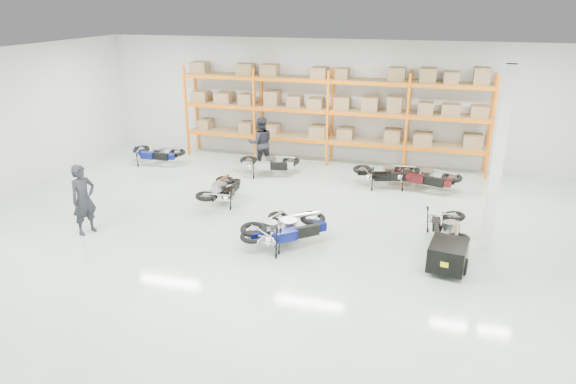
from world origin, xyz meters
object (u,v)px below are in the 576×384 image
(moto_back_b, at_px, (269,160))
(moto_back_c, at_px, (387,169))
(moto_blue_centre, at_px, (288,224))
(trailer, at_px, (448,255))
(moto_back_d, at_px, (425,172))
(person_left, at_px, (84,199))
(moto_back_a, at_px, (156,150))
(moto_black_far_left, at_px, (222,186))
(moto_silver_left, at_px, (272,225))
(person_back, at_px, (261,143))
(moto_touring_right, at_px, (448,223))

(moto_back_b, distance_m, moto_back_c, 4.11)
(moto_blue_centre, xyz_separation_m, trailer, (3.84, -0.29, -0.19))
(moto_blue_centre, bearing_deg, moto_back_d, -72.24)
(moto_blue_centre, bearing_deg, person_left, 57.02)
(moto_back_a, distance_m, moto_back_c, 8.57)
(moto_black_far_left, bearing_deg, trailer, 159.20)
(trailer, xyz_separation_m, moto_back_c, (-1.87, 5.42, 0.17))
(person_left, bearing_deg, moto_silver_left, -60.78)
(moto_back_b, bearing_deg, moto_back_c, -103.37)
(person_left, distance_m, person_back, 7.09)
(moto_touring_right, distance_m, moto_back_a, 11.15)
(person_back, bearing_deg, moto_black_far_left, 62.67)
(moto_touring_right, xyz_separation_m, trailer, (-0.00, -1.60, -0.11))
(trailer, distance_m, person_left, 9.20)
(moto_back_c, height_order, moto_back_d, moto_back_d)
(moto_black_far_left, bearing_deg, moto_back_a, -36.35)
(moto_silver_left, xyz_separation_m, moto_back_a, (-6.19, 5.21, 0.05))
(moto_black_far_left, distance_m, moto_back_c, 5.48)
(moto_back_d, relative_size, person_left, 1.03)
(moto_back_d, bearing_deg, moto_silver_left, 161.46)
(trailer, bearing_deg, moto_back_d, 106.17)
(moto_silver_left, xyz_separation_m, moto_back_b, (-1.73, 5.17, 0.05))
(moto_black_far_left, distance_m, moto_back_d, 6.52)
(moto_silver_left, height_order, trailer, moto_silver_left)
(moto_silver_left, bearing_deg, moto_back_b, -59.62)
(person_back, bearing_deg, moto_back_a, -17.15)
(trailer, xyz_separation_m, person_back, (-6.51, 6.16, 0.54))
(person_left, bearing_deg, moto_back_b, -7.52)
(moto_black_far_left, distance_m, moto_back_b, 2.95)
(moto_blue_centre, xyz_separation_m, moto_back_a, (-6.60, 5.22, -0.04))
(moto_back_b, bearing_deg, moto_black_far_left, 156.13)
(moto_blue_centre, distance_m, moto_silver_left, 0.42)
(moto_blue_centre, distance_m, person_back, 6.46)
(moto_silver_left, distance_m, moto_back_b, 5.45)
(moto_blue_centre, relative_size, moto_back_c, 1.04)
(moto_back_c, distance_m, person_back, 4.71)
(person_back, bearing_deg, moto_back_c, 144.37)
(trailer, relative_size, person_left, 0.91)
(moto_blue_centre, bearing_deg, trailer, -134.70)
(moto_back_c, height_order, person_back, person_back)
(moto_back_a, bearing_deg, person_left, -166.18)
(moto_black_far_left, bearing_deg, moto_back_d, -153.82)
(moto_black_far_left, height_order, moto_back_d, moto_back_d)
(moto_silver_left, relative_size, moto_back_d, 0.86)
(moto_back_a, height_order, moto_back_c, moto_back_c)
(trailer, xyz_separation_m, moto_back_b, (-5.98, 5.48, 0.14))
(moto_silver_left, distance_m, trailer, 4.26)
(moto_back_a, relative_size, moto_back_b, 1.01)
(moto_black_far_left, relative_size, moto_touring_right, 1.03)
(moto_touring_right, distance_m, trailer, 1.60)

